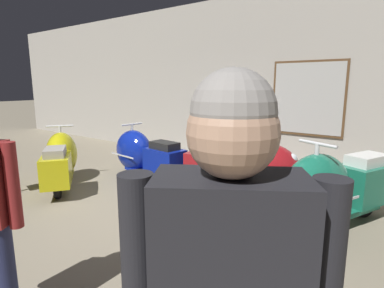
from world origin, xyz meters
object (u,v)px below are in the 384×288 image
object	(u,v)px
scooter_3	(332,189)
scooter_1	(143,155)
scooter_0	(60,159)
scooter_2	(250,172)

from	to	relation	value
scooter_3	scooter_1	bearing A→B (deg)	-68.11
scooter_1	scooter_3	distance (m)	3.25
scooter_0	scooter_2	bearing A→B (deg)	-122.42
scooter_2	scooter_3	distance (m)	1.16
scooter_1	scooter_3	world-z (taller)	scooter_3
scooter_0	scooter_3	world-z (taller)	scooter_3
scooter_0	scooter_1	bearing A→B (deg)	-92.56
scooter_0	scooter_2	xyz separation A→B (m)	(2.97, 1.17, 0.02)
scooter_0	scooter_3	bearing A→B (deg)	-129.97
scooter_3	scooter_0	bearing A→B (deg)	-53.00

